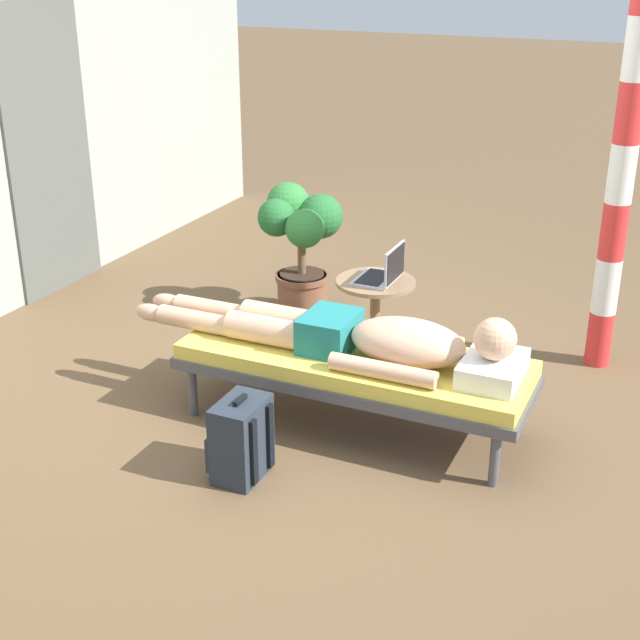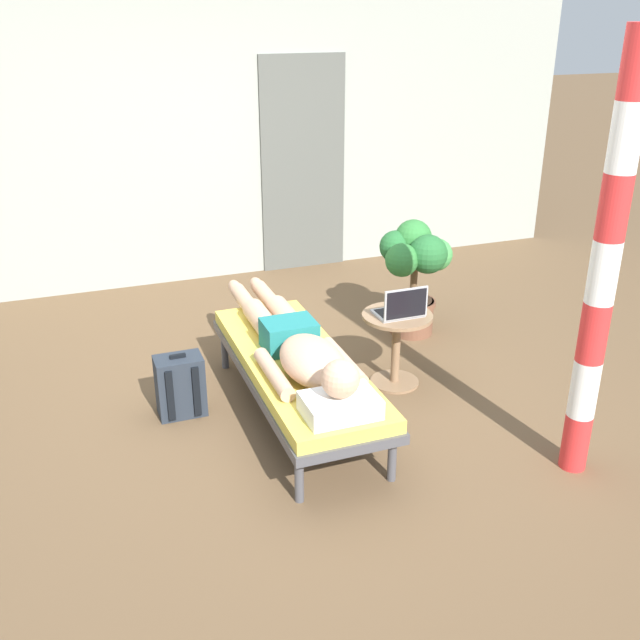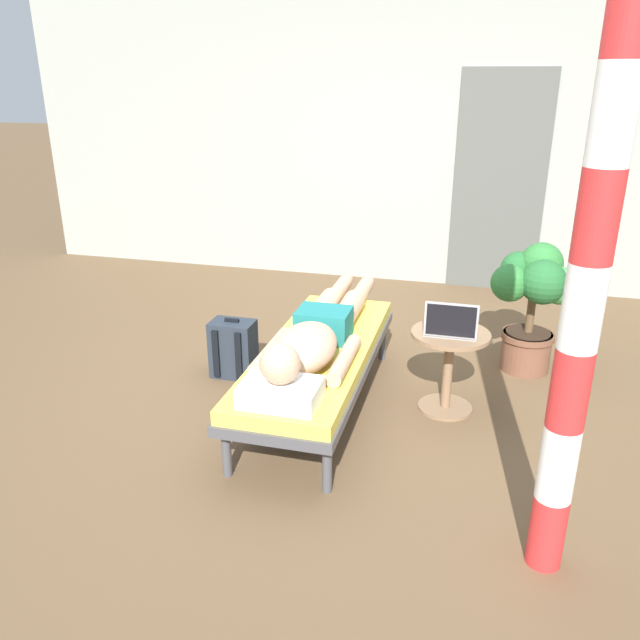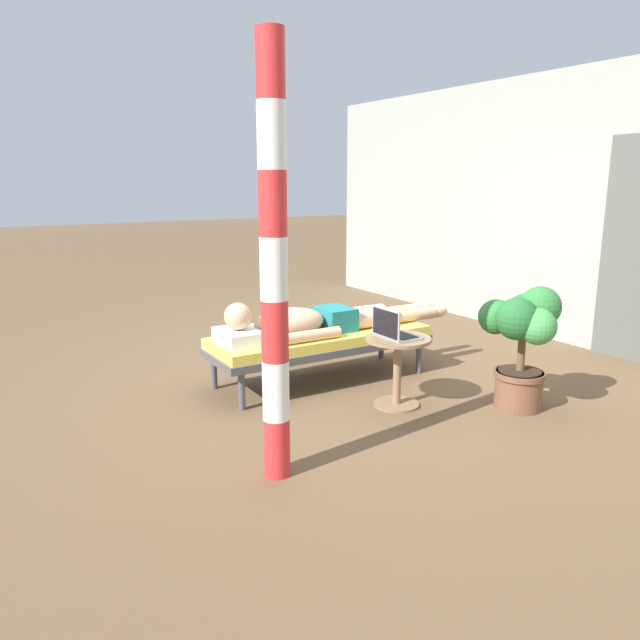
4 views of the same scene
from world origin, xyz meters
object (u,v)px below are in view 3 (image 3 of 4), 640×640
(person_reclining, at_px, (316,335))
(porch_post, at_px, (583,307))
(laptop, at_px, (451,326))
(backpack, at_px, (234,349))
(potted_plant, at_px, (533,297))
(lounge_chair, at_px, (318,358))
(side_table, at_px, (449,357))

(person_reclining, height_order, porch_post, porch_post)
(laptop, height_order, backpack, laptop)
(laptop, bearing_deg, porch_post, -66.86)
(potted_plant, bearing_deg, backpack, -162.76)
(backpack, distance_m, potted_plant, 2.10)
(potted_plant, xyz_separation_m, porch_post, (0.01, -1.99, 0.63))
(lounge_chair, relative_size, side_table, 3.57)
(lounge_chair, bearing_deg, potted_plant, 35.34)
(side_table, xyz_separation_m, laptop, (0.00, -0.05, 0.23))
(person_reclining, bearing_deg, lounge_chair, 90.00)
(lounge_chair, bearing_deg, porch_post, -39.56)
(porch_post, bearing_deg, lounge_chair, 140.44)
(person_reclining, distance_m, laptop, 0.81)
(side_table, bearing_deg, person_reclining, -163.15)
(backpack, height_order, potted_plant, potted_plant)
(laptop, distance_m, porch_post, 1.45)
(potted_plant, bearing_deg, porch_post, -89.61)
(side_table, bearing_deg, backpack, 175.64)
(backpack, bearing_deg, laptop, -6.33)
(person_reclining, distance_m, potted_plant, 1.61)
(laptop, relative_size, backpack, 0.73)
(lounge_chair, distance_m, potted_plant, 1.60)
(side_table, bearing_deg, porch_post, -67.70)
(person_reclining, bearing_deg, backpack, 153.05)
(lounge_chair, xyz_separation_m, side_table, (0.79, 0.19, 0.01))
(side_table, height_order, porch_post, porch_post)
(person_reclining, relative_size, backpack, 5.12)
(side_table, bearing_deg, laptop, -90.00)
(side_table, height_order, potted_plant, potted_plant)
(lounge_chair, bearing_deg, backpack, 156.40)
(backpack, height_order, porch_post, porch_post)
(side_table, height_order, laptop, laptop)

